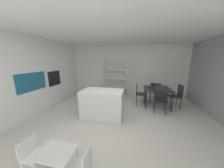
{
  "coord_description": "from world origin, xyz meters",
  "views": [
    {
      "loc": [
        0.69,
        -2.84,
        1.85
      ],
      "look_at": [
        -0.11,
        0.89,
        1.02
      ],
      "focal_mm": 17.28,
      "sensor_mm": 36.0,
      "label": 1
    }
  ],
  "objects_px": {
    "child_table": "(56,156)",
    "dining_chair_far": "(155,90)",
    "dining_table": "(157,90)",
    "dining_chair_window_side": "(177,94)",
    "open_bookshelf": "(115,80)",
    "kitchen_island": "(103,103)",
    "dining_chair_island_side": "(139,92)",
    "dining_chair_near": "(160,97)",
    "child_chair_right": "(83,166)",
    "built_in_oven": "(54,78)",
    "child_chair_left": "(33,154)"
  },
  "relations": [
    {
      "from": "kitchen_island",
      "to": "dining_table",
      "type": "relative_size",
      "value": 1.3
    },
    {
      "from": "dining_table",
      "to": "dining_chair_window_side",
      "type": "height_order",
      "value": "dining_chair_window_side"
    },
    {
      "from": "dining_chair_near",
      "to": "open_bookshelf",
      "type": "bearing_deg",
      "value": 147.54
    },
    {
      "from": "dining_chair_far",
      "to": "dining_chair_window_side",
      "type": "distance_m",
      "value": 0.89
    },
    {
      "from": "dining_chair_far",
      "to": "dining_chair_island_side",
      "type": "relative_size",
      "value": 0.97
    },
    {
      "from": "open_bookshelf",
      "to": "dining_chair_far",
      "type": "height_order",
      "value": "open_bookshelf"
    },
    {
      "from": "child_chair_left",
      "to": "child_table",
      "type": "bearing_deg",
      "value": -87.73
    },
    {
      "from": "child_table",
      "to": "dining_chair_island_side",
      "type": "bearing_deg",
      "value": 67.9
    },
    {
      "from": "built_in_oven",
      "to": "child_chair_left",
      "type": "bearing_deg",
      "value": -57.77
    },
    {
      "from": "dining_table",
      "to": "child_chair_right",
      "type": "bearing_deg",
      "value": -116.05
    },
    {
      "from": "kitchen_island",
      "to": "dining_chair_near",
      "type": "height_order",
      "value": "dining_chair_near"
    },
    {
      "from": "open_bookshelf",
      "to": "dining_chair_island_side",
      "type": "distance_m",
      "value": 1.63
    },
    {
      "from": "dining_chair_window_side",
      "to": "open_bookshelf",
      "type": "bearing_deg",
      "value": -113.24
    },
    {
      "from": "child_chair_left",
      "to": "dining_chair_island_side",
      "type": "relative_size",
      "value": 0.64
    },
    {
      "from": "child_table",
      "to": "dining_table",
      "type": "xyz_separation_m",
      "value": [
        2.07,
        3.31,
        0.28
      ]
    },
    {
      "from": "dining_chair_window_side",
      "to": "dining_table",
      "type": "bearing_deg",
      "value": -91.99
    },
    {
      "from": "child_chair_right",
      "to": "dining_chair_window_side",
      "type": "height_order",
      "value": "dining_chair_window_side"
    },
    {
      "from": "child_table",
      "to": "dining_chair_near",
      "type": "xyz_separation_m",
      "value": [
        2.08,
        2.82,
        0.19
      ]
    },
    {
      "from": "child_table",
      "to": "built_in_oven",
      "type": "bearing_deg",
      "value": 128.83
    },
    {
      "from": "open_bookshelf",
      "to": "dining_chair_near",
      "type": "relative_size",
      "value": 1.91
    },
    {
      "from": "dining_chair_window_side",
      "to": "kitchen_island",
      "type": "bearing_deg",
      "value": -66.75
    },
    {
      "from": "dining_chair_near",
      "to": "dining_chair_window_side",
      "type": "distance_m",
      "value": 0.88
    },
    {
      "from": "built_in_oven",
      "to": "child_table",
      "type": "distance_m",
      "value": 3.44
    },
    {
      "from": "dining_chair_island_side",
      "to": "dining_chair_near",
      "type": "distance_m",
      "value": 0.89
    },
    {
      "from": "kitchen_island",
      "to": "dining_chair_island_side",
      "type": "height_order",
      "value": "same"
    },
    {
      "from": "built_in_oven",
      "to": "kitchen_island",
      "type": "height_order",
      "value": "built_in_oven"
    },
    {
      "from": "kitchen_island",
      "to": "child_chair_right",
      "type": "xyz_separation_m",
      "value": [
        0.32,
        -2.04,
        -0.14
      ]
    },
    {
      "from": "open_bookshelf",
      "to": "child_table",
      "type": "relative_size",
      "value": 3.25
    },
    {
      "from": "kitchen_island",
      "to": "dining_chair_window_side",
      "type": "xyz_separation_m",
      "value": [
        2.68,
        1.28,
        0.11
      ]
    },
    {
      "from": "open_bookshelf",
      "to": "child_chair_right",
      "type": "bearing_deg",
      "value": -85.62
    },
    {
      "from": "dining_chair_island_side",
      "to": "dining_chair_near",
      "type": "xyz_separation_m",
      "value": [
        0.74,
        -0.5,
        0.02
      ]
    },
    {
      "from": "child_table",
      "to": "dining_chair_near",
      "type": "height_order",
      "value": "dining_chair_near"
    },
    {
      "from": "dining_table",
      "to": "dining_chair_window_side",
      "type": "relative_size",
      "value": 1.1
    },
    {
      "from": "child_chair_right",
      "to": "dining_chair_island_side",
      "type": "xyz_separation_m",
      "value": [
        0.89,
        3.31,
        0.24
      ]
    },
    {
      "from": "child_table",
      "to": "dining_chair_far",
      "type": "distance_m",
      "value": 4.34
    },
    {
      "from": "child_table",
      "to": "dining_chair_island_side",
      "type": "relative_size",
      "value": 0.63
    },
    {
      "from": "child_table",
      "to": "dining_table",
      "type": "height_order",
      "value": "dining_table"
    },
    {
      "from": "child_table",
      "to": "child_chair_left",
      "type": "relative_size",
      "value": 0.97
    },
    {
      "from": "child_chair_left",
      "to": "kitchen_island",
      "type": "bearing_deg",
      "value": -13.68
    },
    {
      "from": "open_bookshelf",
      "to": "dining_chair_island_side",
      "type": "relative_size",
      "value": 2.03
    },
    {
      "from": "child_chair_left",
      "to": "dining_chair_near",
      "type": "distance_m",
      "value": 3.8
    },
    {
      "from": "child_chair_right",
      "to": "open_bookshelf",
      "type": "bearing_deg",
      "value": -175.38
    },
    {
      "from": "kitchen_island",
      "to": "built_in_oven",
      "type": "bearing_deg",
      "value": 165.51
    },
    {
      "from": "child_chair_left",
      "to": "dining_chair_near",
      "type": "height_order",
      "value": "dining_chair_near"
    },
    {
      "from": "dining_chair_far",
      "to": "dining_chair_window_side",
      "type": "relative_size",
      "value": 0.93
    },
    {
      "from": "child_table",
      "to": "dining_table",
      "type": "distance_m",
      "value": 3.92
    },
    {
      "from": "child_chair_right",
      "to": "dining_table",
      "type": "xyz_separation_m",
      "value": [
        1.62,
        3.31,
        0.36
      ]
    },
    {
      "from": "dining_chair_far",
      "to": "dining_chair_window_side",
      "type": "bearing_deg",
      "value": 149.1
    },
    {
      "from": "dining_chair_far",
      "to": "child_chair_right",
      "type": "bearing_deg",
      "value": 70.03
    },
    {
      "from": "child_table",
      "to": "dining_chair_near",
      "type": "relative_size",
      "value": 0.59
    }
  ]
}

